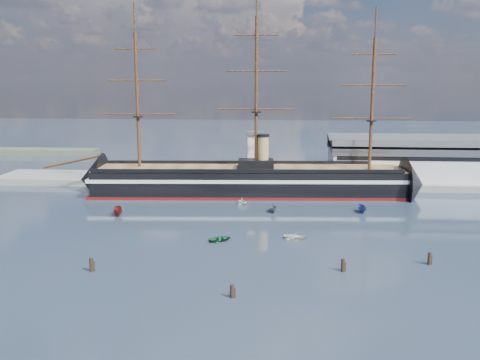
{
  "coord_description": "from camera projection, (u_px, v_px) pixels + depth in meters",
  "views": [
    {
      "loc": [
        12.04,
        -90.93,
        33.16
      ],
      "look_at": [
        1.6,
        35.0,
        9.0
      ],
      "focal_mm": 40.0,
      "sensor_mm": 36.0,
      "label": 1
    }
  ],
  "objects": [
    {
      "name": "quay",
      "position": [
        277.0,
        184.0,
        169.79
      ],
      "size": [
        180.0,
        18.0,
        2.0
      ],
      "primitive_type": "cube",
      "color": "slate",
      "rests_on": "ground"
    },
    {
      "name": "motorboat_d",
      "position": [
        242.0,
        205.0,
        142.08
      ],
      "size": [
        5.76,
        5.7,
        2.07
      ],
      "primitive_type": "imported",
      "rotation": [
        0.0,
        0.0,
        0.77
      ],
      "color": "white",
      "rests_on": "ground"
    },
    {
      "name": "motorboat_b",
      "position": [
        220.0,
        241.0,
        110.46
      ],
      "size": [
        2.54,
        3.21,
        1.4
      ],
      "primitive_type": "imported",
      "rotation": [
        0.0,
        0.0,
        2.09
      ],
      "color": "#185334",
      "rests_on": "ground"
    },
    {
      "name": "piling_near_right",
      "position": [
        343.0,
        271.0,
        93.07
      ],
      "size": [
        0.64,
        0.64,
        3.03
      ],
      "primitive_type": "cylinder",
      "color": "black",
      "rests_on": "ground"
    },
    {
      "name": "piling_near_mid",
      "position": [
        232.0,
        298.0,
        81.95
      ],
      "size": [
        0.64,
        0.64,
        2.82
      ],
      "primitive_type": "cylinder",
      "color": "black",
      "rests_on": "ground"
    },
    {
      "name": "motorboat_a",
      "position": [
        118.0,
        216.0,
        130.8
      ],
      "size": [
        6.66,
        4.02,
        2.51
      ],
      "primitive_type": "imported",
      "rotation": [
        0.0,
        0.0,
        0.3
      ],
      "color": "maroon",
      "rests_on": "ground"
    },
    {
      "name": "motorboat_f",
      "position": [
        362.0,
        213.0,
        133.81
      ],
      "size": [
        5.73,
        2.59,
        2.22
      ],
      "primitive_type": "imported",
      "rotation": [
        0.0,
        0.0,
        0.1
      ],
      "color": "navy",
      "rests_on": "ground"
    },
    {
      "name": "quay_tower",
      "position": [
        255.0,
        155.0,
        165.59
      ],
      "size": [
        5.0,
        5.0,
        15.0
      ],
      "color": "silver",
      "rests_on": "ground"
    },
    {
      "name": "warehouse",
      "position": [
        430.0,
        159.0,
        168.31
      ],
      "size": [
        63.0,
        21.0,
        11.6
      ],
      "color": "#B7BABC",
      "rests_on": "ground"
    },
    {
      "name": "motorboat_e",
      "position": [
        296.0,
        239.0,
        111.83
      ],
      "size": [
        1.54,
        3.26,
        1.48
      ],
      "primitive_type": "imported",
      "rotation": [
        0.0,
        0.0,
        1.48
      ],
      "color": "silver",
      "rests_on": "ground"
    },
    {
      "name": "piling_near_left",
      "position": [
        92.0,
        272.0,
        93.06
      ],
      "size": [
        0.64,
        0.64,
        3.16
      ],
      "primitive_type": "cylinder",
      "color": "black",
      "rests_on": "ground"
    },
    {
      "name": "warship",
      "position": [
        243.0,
        181.0,
        154.15
      ],
      "size": [
        113.41,
        22.48,
        53.94
      ],
      "rotation": [
        0.0,
        0.0,
        0.07
      ],
      "color": "black",
      "rests_on": "ground"
    },
    {
      "name": "ground",
      "position": [
        235.0,
        211.0,
        135.37
      ],
      "size": [
        600.0,
        600.0,
        0.0
      ],
      "primitive_type": "plane",
      "color": "#1D2E42",
      "rests_on": "ground"
    },
    {
      "name": "piling_far_right",
      "position": [
        429.0,
        265.0,
        96.46
      ],
      "size": [
        0.64,
        0.64,
        3.0
      ],
      "primitive_type": "cylinder",
      "color": "black",
      "rests_on": "ground"
    },
    {
      "name": "motorboat_c",
      "position": [
        273.0,
        212.0,
        134.21
      ],
      "size": [
        5.15,
        2.38,
        1.99
      ],
      "primitive_type": "imported",
      "rotation": [
        0.0,
        0.0,
        0.11
      ],
      "color": "slate",
      "rests_on": "ground"
    }
  ]
}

